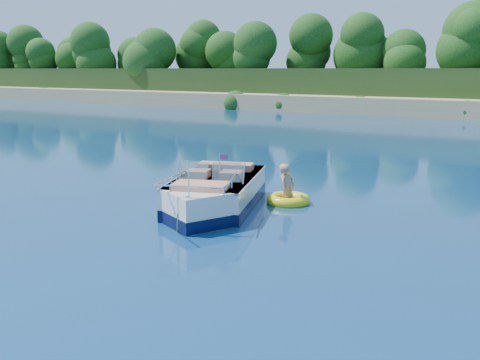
{
  "coord_description": "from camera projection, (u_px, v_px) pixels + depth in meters",
  "views": [
    {
      "loc": [
        8.78,
        -10.59,
        3.91
      ],
      "look_at": [
        1.02,
        1.93,
        0.85
      ],
      "focal_mm": 40.0,
      "sensor_mm": 36.0,
      "label": 1
    }
  ],
  "objects": [
    {
      "name": "tow_tube",
      "position": [
        288.0,
        200.0,
        15.92
      ],
      "size": [
        1.36,
        1.36,
        0.34
      ],
      "rotation": [
        0.0,
        0.0,
        -0.05
      ],
      "color": "yellow",
      "rests_on": "ground"
    },
    {
      "name": "ground",
      "position": [
        169.0,
        220.0,
        14.14
      ],
      "size": [
        160.0,
        160.0,
        0.0
      ],
      "primitive_type": "plane",
      "color": "#0A2649",
      "rests_on": "ground"
    },
    {
      "name": "boy",
      "position": [
        287.0,
        203.0,
        15.87
      ],
      "size": [
        0.43,
        0.89,
        1.72
      ],
      "primitive_type": "imported",
      "rotation": [
        0.0,
        -0.17,
        1.52
      ],
      "color": "tan",
      "rests_on": "ground"
    },
    {
      "name": "treeline",
      "position": [
        464.0,
        50.0,
        47.11
      ],
      "size": [
        150.0,
        7.12,
        8.19
      ],
      "color": "black",
      "rests_on": "ground"
    },
    {
      "name": "motorboat",
      "position": [
        214.0,
        196.0,
        15.1
      ],
      "size": [
        3.43,
        5.81,
        2.02
      ],
      "rotation": [
        0.0,
        0.0,
        0.35
      ],
      "color": "white",
      "rests_on": "ground"
    }
  ]
}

